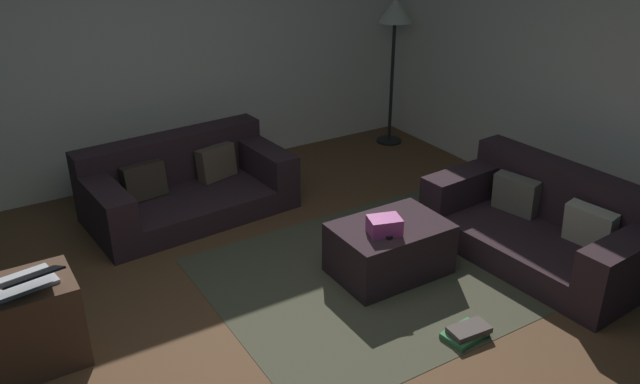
# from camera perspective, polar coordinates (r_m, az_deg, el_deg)

# --- Properties ---
(ground_plane) EXTENTS (6.40, 6.40, 0.00)m
(ground_plane) POSITION_cam_1_polar(r_m,az_deg,el_deg) (4.03, -2.15, -14.56)
(ground_plane) COLOR brown
(rear_partition) EXTENTS (6.40, 0.12, 2.60)m
(rear_partition) POSITION_cam_1_polar(r_m,az_deg,el_deg) (6.16, -17.32, 12.26)
(rear_partition) COLOR silver
(rear_partition) RESTS_ON ground_plane
(couch_left) EXTENTS (1.78, 1.04, 0.64)m
(couch_left) POSITION_cam_1_polar(r_m,az_deg,el_deg) (5.72, -12.04, 0.66)
(couch_left) COLOR #2D1E23
(couch_left) RESTS_ON ground_plane
(couch_right) EXTENTS (1.02, 1.72, 0.67)m
(couch_right) POSITION_cam_1_polar(r_m,az_deg,el_deg) (5.19, 19.54, -2.79)
(couch_right) COLOR #2D1E23
(couch_right) RESTS_ON ground_plane
(ottoman) EXTENTS (0.82, 0.56, 0.40)m
(ottoman) POSITION_cam_1_polar(r_m,az_deg,el_deg) (4.73, 6.23, -5.06)
(ottoman) COLOR #2D1E23
(ottoman) RESTS_ON ground_plane
(gift_box) EXTENTS (0.26, 0.23, 0.12)m
(gift_box) POSITION_cam_1_polar(r_m,az_deg,el_deg) (4.49, 5.78, -3.01)
(gift_box) COLOR #B23F8C
(gift_box) RESTS_ON ottoman
(tv_remote) EXTENTS (0.11, 0.17, 0.02)m
(tv_remote) POSITION_cam_1_polar(r_m,az_deg,el_deg) (4.48, 5.54, -3.81)
(tv_remote) COLOR black
(tv_remote) RESTS_ON ottoman
(side_table) EXTENTS (0.52, 0.44, 0.55)m
(side_table) POSITION_cam_1_polar(r_m,az_deg,el_deg) (4.19, -24.24, -10.63)
(side_table) COLOR #4C3323
(side_table) RESTS_ON ground_plane
(laptop) EXTENTS (0.39, 0.45, 0.18)m
(laptop) POSITION_cam_1_polar(r_m,az_deg,el_deg) (3.97, -24.79, -7.19)
(laptop) COLOR silver
(laptop) RESTS_ON side_table
(book_stack) EXTENTS (0.30, 0.22, 0.08)m
(book_stack) POSITION_cam_1_polar(r_m,az_deg,el_deg) (4.25, 12.99, -12.15)
(book_stack) COLOR #387A47
(book_stack) RESTS_ON ground_plane
(corner_lamp) EXTENTS (0.36, 0.36, 1.58)m
(corner_lamp) POSITION_cam_1_polar(r_m,az_deg,el_deg) (6.94, 6.70, 14.90)
(corner_lamp) COLOR black
(corner_lamp) RESTS_ON ground_plane
(area_rug) EXTENTS (2.60, 2.00, 0.01)m
(area_rug) POSITION_cam_1_polar(r_m,az_deg,el_deg) (4.83, 6.12, -7.06)
(area_rug) COLOR #444431
(area_rug) RESTS_ON ground_plane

